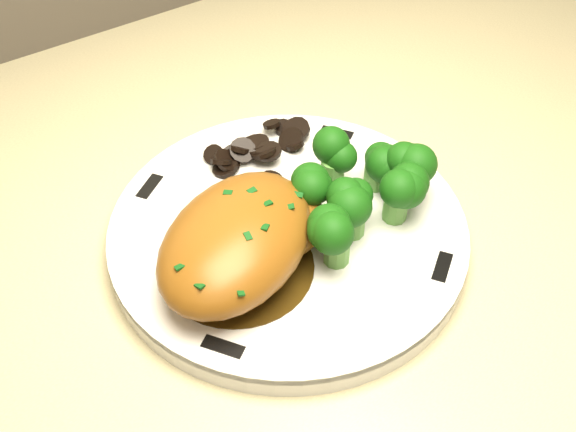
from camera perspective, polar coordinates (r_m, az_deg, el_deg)
plate at (r=0.54m, az=-0.00°, el=-1.40°), size 0.35×0.35×0.02m
rim_accent_0 at (r=0.62m, az=3.87°, el=6.57°), size 0.02×0.03×0.00m
rim_accent_1 at (r=0.58m, az=-10.88°, el=2.29°), size 0.03×0.02×0.00m
rim_accent_2 at (r=0.47m, az=-5.15°, el=-10.28°), size 0.02×0.03×0.00m
rim_accent_3 at (r=0.52m, az=12.09°, el=-3.97°), size 0.03×0.02×0.00m
gravy_pool at (r=0.51m, az=-3.99°, el=-4.03°), size 0.11×0.11×0.00m
chicken_breast at (r=0.49m, az=-3.61°, el=-1.86°), size 0.17×0.15×0.05m
mushroom_pile at (r=0.58m, az=-2.08°, el=4.24°), size 0.09×0.07×0.02m
broccoli_florets at (r=0.53m, az=5.69°, el=2.12°), size 0.12×0.09×0.04m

